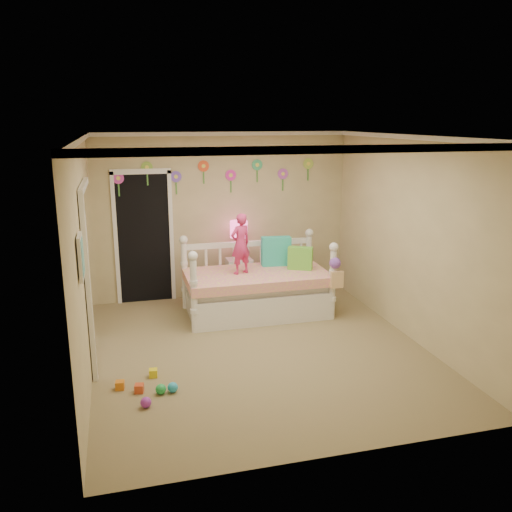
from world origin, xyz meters
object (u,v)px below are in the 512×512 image
object	(u,v)px
nightstand	(239,279)
table_lamp	(239,234)
child	(241,244)
daybed	(256,276)

from	to	relation	value
nightstand	table_lamp	distance (m)	0.73
child	nightstand	world-z (taller)	child
nightstand	table_lamp	bearing A→B (deg)	89.46
child	daybed	bearing A→B (deg)	158.78
daybed	nightstand	bearing A→B (deg)	97.50
nightstand	table_lamp	size ratio (longest dim) A/B	1.08
daybed	child	size ratio (longest dim) A/B	2.38
daybed	table_lamp	world-z (taller)	table_lamp
child	nightstand	bearing A→B (deg)	-123.26
table_lamp	child	bearing A→B (deg)	-101.01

